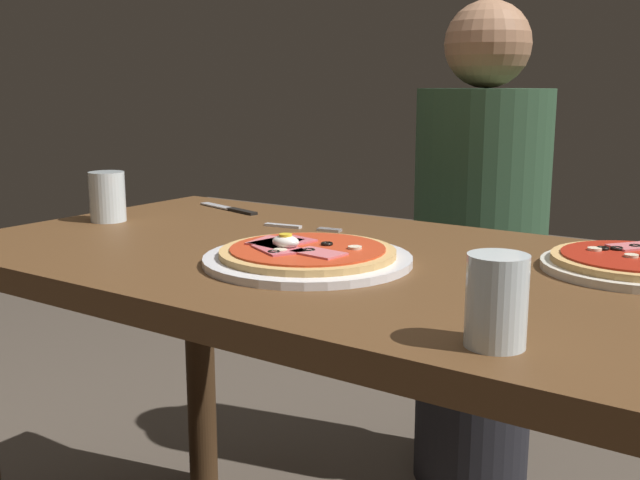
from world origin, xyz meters
The scene contains 8 objects.
dining_table centered at (0.00, 0.00, 0.60)m, with size 1.27×0.70×0.72m.
pizza_foreground centered at (0.01, -0.07, 0.73)m, with size 0.32×0.32×0.05m.
pizza_across_left centered at (0.43, 0.16, 0.73)m, with size 0.27×0.27×0.03m.
water_glass_near centered at (0.38, -0.26, 0.76)m, with size 0.06×0.06×0.10m.
water_glass_far centered at (-0.53, 0.00, 0.76)m, with size 0.07×0.07×0.10m.
fork centered at (-0.18, 0.15, 0.72)m, with size 0.16×0.04×0.00m.
knife centered at (-0.42, 0.24, 0.73)m, with size 0.19×0.07×0.01m.
diner_person centered at (-0.04, 0.72, 0.56)m, with size 0.32×0.32×1.18m.
Camera 1 is at (0.66, -0.98, 0.99)m, focal length 42.55 mm.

